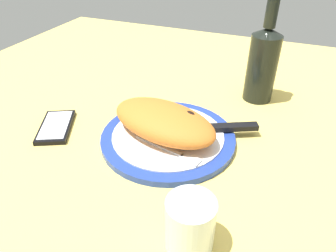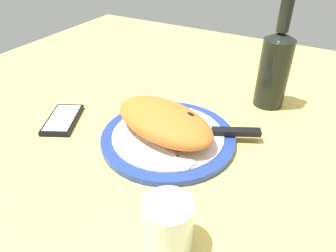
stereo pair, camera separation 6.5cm
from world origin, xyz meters
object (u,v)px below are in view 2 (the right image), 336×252
(calzone, at_px, (164,121))
(plate, at_px, (168,137))
(fork, at_px, (168,152))
(water_glass, at_px, (168,228))
(smartphone, at_px, (63,119))
(knife, at_px, (219,132))
(wine_bottle, at_px, (275,67))

(calzone, bearing_deg, plate, 0.36)
(calzone, xyz_separation_m, fork, (0.04, -0.05, -0.03))
(plate, relative_size, water_glass, 3.33)
(smartphone, height_order, water_glass, water_glass)
(calzone, relative_size, smartphone, 1.85)
(plate, bearing_deg, water_glass, -60.93)
(knife, bearing_deg, calzone, -152.95)
(calzone, height_order, fork, calzone)
(knife, height_order, smartphone, knife)
(wine_bottle, bearing_deg, calzone, -120.88)
(plate, xyz_separation_m, knife, (0.09, 0.05, 0.01))
(fork, bearing_deg, calzone, 127.28)
(water_glass, bearing_deg, calzone, 121.00)
(plate, distance_m, calzone, 0.04)
(knife, distance_m, wine_bottle, 0.23)
(water_glass, bearing_deg, wine_bottle, 87.42)
(calzone, distance_m, fork, 0.07)
(plate, relative_size, smartphone, 2.00)
(fork, xyz_separation_m, water_glass, (0.09, -0.17, 0.02))
(calzone, bearing_deg, wine_bottle, 59.12)
(calzone, xyz_separation_m, water_glass, (0.13, -0.22, -0.01))
(plate, bearing_deg, wine_bottle, 60.77)
(fork, distance_m, water_glass, 0.19)
(calzone, bearing_deg, water_glass, -59.00)
(smartphone, distance_m, wine_bottle, 0.51)
(plate, bearing_deg, smartphone, -167.80)
(smartphone, distance_m, water_glass, 0.41)
(calzone, bearing_deg, smartphone, -167.32)
(calzone, relative_size, fork, 1.73)
(water_glass, bearing_deg, knife, 96.24)
(wine_bottle, bearing_deg, fork, -110.07)
(calzone, xyz_separation_m, wine_bottle, (0.16, 0.26, 0.05))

